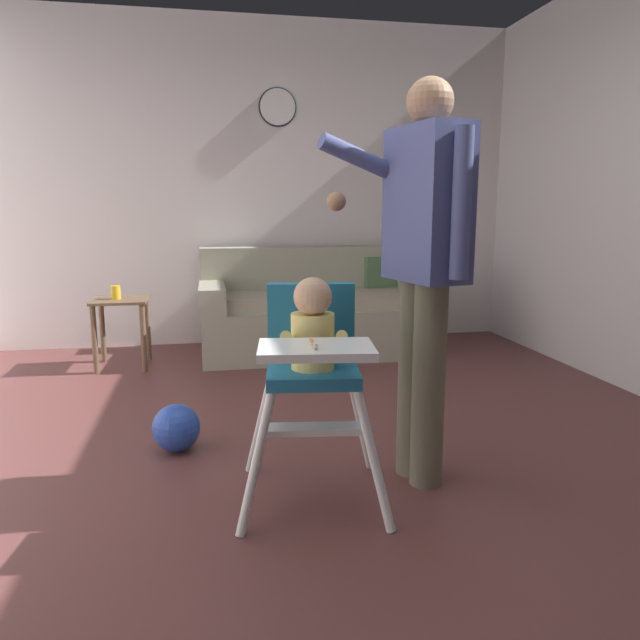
% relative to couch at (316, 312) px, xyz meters
% --- Properties ---
extents(ground, '(6.11, 7.46, 0.10)m').
position_rel_couch_xyz_m(ground, '(-0.44, -2.44, -0.38)').
color(ground, brown).
extents(wall_far, '(5.31, 0.06, 2.77)m').
position_rel_couch_xyz_m(wall_far, '(-0.44, 0.52, 1.05)').
color(wall_far, silver).
rests_on(wall_far, ground).
extents(couch, '(1.89, 0.86, 0.86)m').
position_rel_couch_xyz_m(couch, '(0.00, 0.00, 0.00)').
color(couch, gray).
rests_on(couch, ground).
extents(high_chair, '(0.68, 0.78, 0.93)m').
position_rel_couch_xyz_m(high_chair, '(-0.48, -2.55, 0.30)').
color(high_chair, white).
rests_on(high_chair, ground).
extents(adult_standing, '(0.58, 0.50, 1.70)m').
position_rel_couch_xyz_m(adult_standing, '(0.01, -2.45, 0.63)').
color(adult_standing, '#68674F').
rests_on(adult_standing, ground).
extents(toy_ball, '(0.24, 0.24, 0.24)m').
position_rel_couch_xyz_m(toy_ball, '(-1.05, -1.94, -0.21)').
color(toy_ball, '#284CB7').
rests_on(toy_ball, ground).
extents(side_table, '(0.40, 0.40, 0.52)m').
position_rel_couch_xyz_m(side_table, '(-1.53, -0.22, 0.05)').
color(side_table, brown).
rests_on(side_table, ground).
extents(sippy_cup, '(0.07, 0.07, 0.10)m').
position_rel_couch_xyz_m(sippy_cup, '(-1.56, -0.22, 0.24)').
color(sippy_cup, gold).
rests_on(sippy_cup, side_table).
extents(wall_clock, '(0.32, 0.04, 0.32)m').
position_rel_couch_xyz_m(wall_clock, '(-0.25, 0.48, 1.70)').
color(wall_clock, white).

